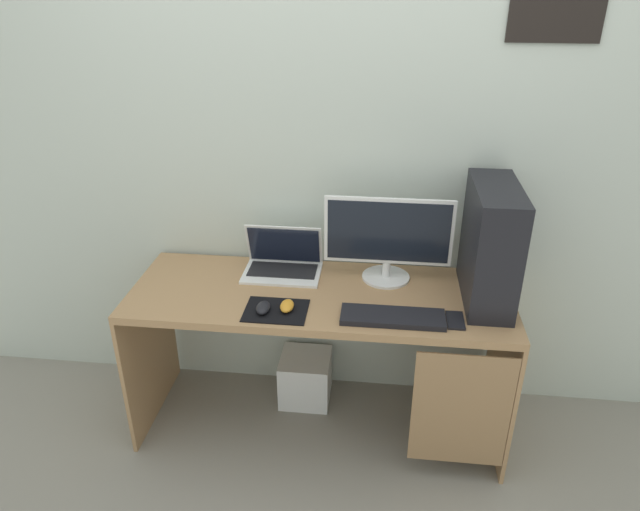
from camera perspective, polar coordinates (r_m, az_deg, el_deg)
The scene contains 12 objects.
ground_plane at distance 2.97m, azimuth 0.00°, elevation -15.96°, with size 8.00×8.00×0.00m, color gray.
wall_back at distance 2.63m, azimuth 0.91°, elevation 10.92°, with size 4.00×0.05×2.60m.
desk at distance 2.60m, azimuth 0.44°, elevation -6.37°, with size 1.67×0.60×0.73m.
pc_tower at distance 2.48m, azimuth 16.46°, elevation 1.05°, with size 0.18×0.47×0.50m, color black.
monitor at distance 2.57m, azimuth 6.71°, elevation 1.66°, with size 0.56×0.22×0.39m.
laptop at distance 2.69m, azimuth -3.68°, elevation -0.75°, with size 0.35×0.23×0.22m.
keyboard at distance 2.36m, azimuth 7.18°, elevation -6.04°, with size 0.42×0.14×0.02m, color black.
mousepad at distance 2.41m, azimuth -4.36°, elevation -5.43°, with size 0.26×0.20×0.01m, color black.
mouse_left at distance 2.40m, azimuth -3.27°, elevation -4.98°, with size 0.06×0.10×0.03m, color orange.
mouse_right at distance 2.39m, azimuth -5.62°, elevation -5.14°, with size 0.06×0.10×0.03m, color black.
cell_phone at distance 2.40m, azimuth 13.18°, elevation -6.25°, with size 0.07×0.13×0.01m, color black.
subwoofer at distance 3.03m, azimuth -1.43°, elevation -11.93°, with size 0.25×0.25×0.25m, color white.
Camera 1 is at (0.25, -2.18, 2.01)m, focal length 32.47 mm.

